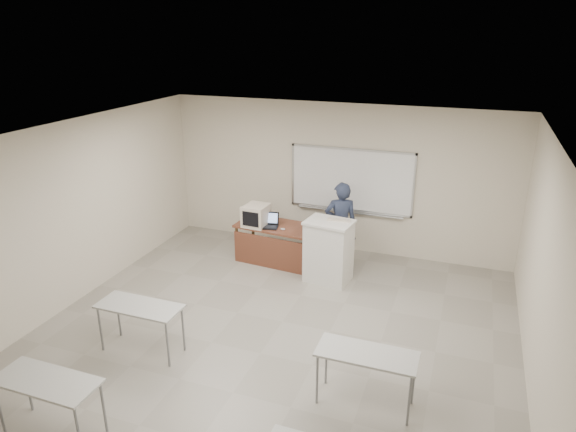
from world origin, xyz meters
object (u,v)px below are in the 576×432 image
at_px(whiteboard, 351,181).
at_px(keyboard, 339,220).
at_px(laptop, 270,224).
at_px(mouse, 283,229).
at_px(crt_monitor, 256,215).
at_px(podium, 329,251).
at_px(presenter, 340,225).
at_px(instructor_desk, 275,236).

distance_m(whiteboard, keyboard, 1.43).
bearing_deg(laptop, mouse, -26.32).
bearing_deg(crt_monitor, podium, -8.86).
height_order(whiteboard, presenter, whiteboard).
distance_m(laptop, mouse, 0.31).
xyz_separation_m(podium, keyboard, (0.15, 0.08, 0.58)).
relative_size(laptop, mouse, 3.65).
relative_size(podium, mouse, 12.01).
bearing_deg(podium, keyboard, 35.73).
bearing_deg(crt_monitor, presenter, 15.76).
distance_m(instructor_desk, podium, 1.23).
distance_m(instructor_desk, crt_monitor, 0.54).
distance_m(instructor_desk, mouse, 0.30).
height_order(instructor_desk, crt_monitor, crt_monitor).
relative_size(podium, presenter, 0.69).
bearing_deg(mouse, presenter, 23.32).
bearing_deg(mouse, laptop, 166.16).
xyz_separation_m(crt_monitor, presenter, (1.58, 0.35, -0.11)).
relative_size(crt_monitor, keyboard, 1.21).
bearing_deg(presenter, instructor_desk, -5.91).
relative_size(crt_monitor, presenter, 0.29).
xyz_separation_m(crt_monitor, keyboard, (1.70, -0.26, 0.21)).
bearing_deg(mouse, keyboard, -8.55).
bearing_deg(crt_monitor, mouse, -4.08).
bearing_deg(mouse, whiteboard, 51.02).
bearing_deg(instructor_desk, whiteboard, 48.29).
bearing_deg(presenter, laptop, -6.60).
bearing_deg(whiteboard, podium, -90.89).
distance_m(whiteboard, mouse, 1.72).
distance_m(instructor_desk, presenter, 1.28).
relative_size(whiteboard, crt_monitor, 5.06).
distance_m(podium, keyboard, 0.61).
xyz_separation_m(mouse, presenter, (1.01, 0.42, 0.07)).
xyz_separation_m(crt_monitor, laptop, (0.27, 0.00, -0.14)).
xyz_separation_m(mouse, keyboard, (1.12, -0.18, 0.39)).
height_order(laptop, presenter, presenter).
relative_size(laptop, presenter, 0.21).
bearing_deg(whiteboard, crt_monitor, -144.24).
distance_m(whiteboard, laptop, 1.85).
relative_size(laptop, keyboard, 0.86).
height_order(mouse, presenter, presenter).
bearing_deg(crt_monitor, laptop, 3.78).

